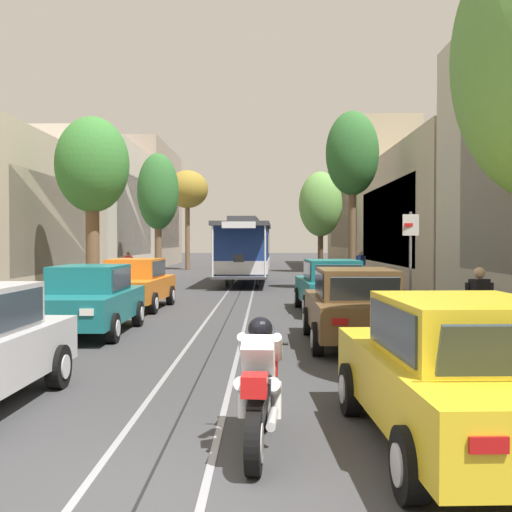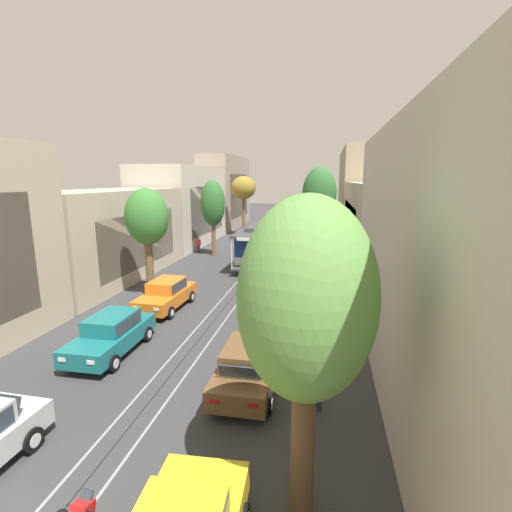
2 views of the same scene
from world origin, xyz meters
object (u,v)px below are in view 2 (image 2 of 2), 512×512
Objects in this scene: street_tree_kerb_left_fourth at (243,188)px; street_tree_kerb_right_near at (307,303)px; parked_car_orange_mid_left at (166,294)px; fire_hydrant at (100,326)px; parked_car_teal_mid_right at (276,306)px; cable_car_trolley at (260,244)px; parked_car_teal_second_left at (111,334)px; pedestrian_on_left_pavement at (198,244)px; parked_car_brown_second_right at (249,365)px; street_tree_kerb_left_mid at (213,204)px; street_tree_kerb_left_second at (147,219)px; pedestrian_on_right_pavement at (336,248)px; pedestrian_crossing_far at (317,382)px; street_tree_kerb_right_mid at (322,201)px; street_tree_kerb_right_second at (319,196)px; street_sign_post at (295,327)px.

street_tree_kerb_left_fourth is 1.09× the size of street_tree_kerb_right_near.
fire_hydrant is (-1.45, -3.90, -0.38)m from parked_car_orange_mid_left.
parked_car_teal_mid_right is 0.66× the size of street_tree_kerb_right_near.
parked_car_orange_mid_left is at bearing 69.67° from fire_hydrant.
cable_car_trolley reaches higher than parked_car_teal_mid_right.
parked_car_teal_second_left reaches higher than pedestrian_on_left_pavement.
parked_car_teal_mid_right is (0.14, 6.04, 0.00)m from parked_car_brown_second_right.
street_tree_kerb_left_mid is 1.03× the size of street_tree_kerb_right_near.
parked_car_teal_second_left and parked_car_orange_mid_left have the same top height.
street_tree_kerb_left_second is 0.70× the size of cable_car_trolley.
pedestrian_crossing_far is at bearing -92.86° from pedestrian_on_right_pavement.
street_tree_kerb_right_near reaches higher than pedestrian_on_right_pavement.
parked_car_teal_second_left is at bearing -105.25° from street_tree_kerb_right_mid.
pedestrian_on_left_pavement is (-1.60, 13.13, -3.78)m from street_tree_kerb_left_second.
parked_car_teal_second_left is 2.80× the size of pedestrian_on_left_pavement.
street_tree_kerb_right_mid is (9.46, -3.24, -1.23)m from street_tree_kerb_left_fourth.
street_tree_kerb_left_second reaches higher than parked_car_teal_mid_right.
street_tree_kerb_right_mid is at bearing 74.75° from parked_car_teal_second_left.
parked_car_brown_second_right is 0.56× the size of street_tree_kerb_right_second.
parked_car_orange_mid_left is 2.67× the size of pedestrian_crossing_far.
street_tree_kerb_right_mid is at bearing 89.09° from street_sign_post.
pedestrian_on_right_pavement is 22.06m from fire_hydrant.
cable_car_trolley reaches higher than pedestrian_crossing_far.
pedestrian_crossing_far is at bearing -72.85° from parked_car_teal_mid_right.
parked_car_orange_mid_left is 12.03m from street_tree_kerb_right_second.
parked_car_orange_mid_left and parked_car_teal_mid_right have the same top height.
pedestrian_crossing_far is at bearing -21.48° from fire_hydrant.
street_tree_kerb_right_mid is (1.75, 24.18, 3.79)m from parked_car_teal_mid_right.
street_tree_kerb_left_second is 7.21m from fire_hydrant.
street_sign_post is (1.29, -4.75, 0.94)m from parked_car_teal_mid_right.
pedestrian_on_right_pavement reaches higher than fire_hydrant.
pedestrian_crossing_far reaches higher than parked_car_brown_second_right.
street_tree_kerb_left_fourth is 0.80× the size of cable_car_trolley.
pedestrian_crossing_far reaches higher than pedestrian_on_right_pavement.
street_tree_kerb_left_fourth is 10.07m from street_tree_kerb_right_mid.
street_tree_kerb_right_mid is at bearing 65.62° from street_tree_kerb_left_second.
pedestrian_on_left_pavement is at bearing 121.11° from parked_car_teal_mid_right.
street_tree_kerb_left_mid is 6.15m from cable_car_trolley.
cable_car_trolley is (4.66, -14.88, -4.15)m from street_tree_kerb_left_fourth.
pedestrian_crossing_far is (9.84, -34.33, -4.88)m from street_tree_kerb_left_fourth.
parked_car_teal_mid_right reaches higher than pedestrian_on_left_pavement.
cable_car_trolley is 3.25× the size of street_sign_post.
cable_car_trolley is (-3.05, 12.55, 0.86)m from parked_car_teal_mid_right.
parked_car_orange_mid_left is 0.69× the size of street_tree_kerb_left_second.
pedestrian_on_left_pavement is (-1.80, 0.82, -3.83)m from street_tree_kerb_left_mid.
parked_car_brown_second_right and parked_car_teal_mid_right have the same top height.
street_tree_kerb_right_mid is at bearing 71.17° from fire_hydrant.
street_sign_post is at bearing -38.90° from street_tree_kerb_left_second.
parked_car_teal_second_left and parked_car_brown_second_right have the same top height.
street_sign_post is (9.07, -19.79, -2.96)m from street_tree_kerb_left_mid.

